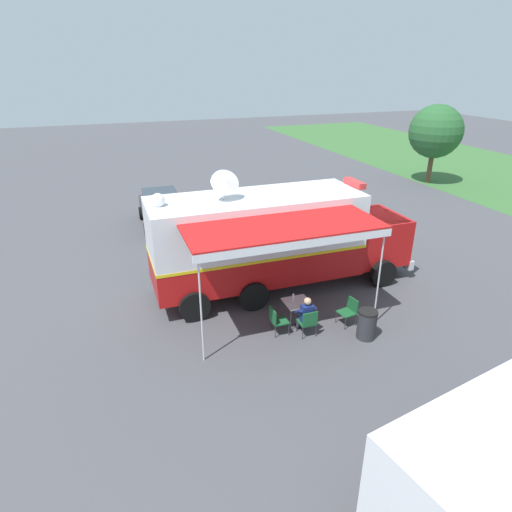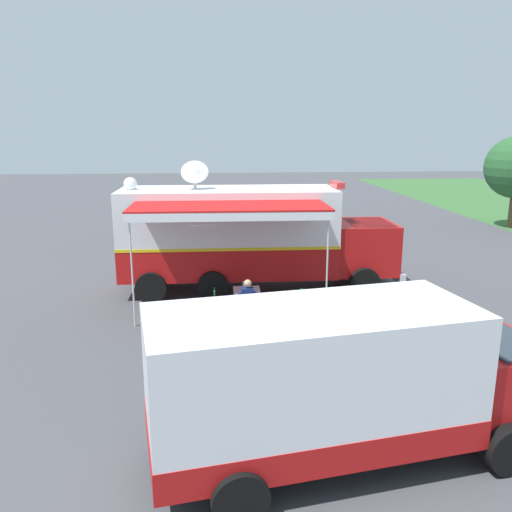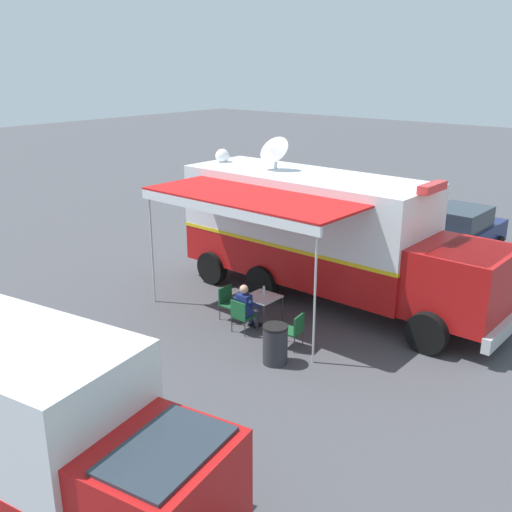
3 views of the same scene
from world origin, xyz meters
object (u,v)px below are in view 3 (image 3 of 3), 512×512
(command_truck, at_px, (326,233))
(car_far_corner, at_px, (460,233))
(folding_chair_beside_table, at_px, (229,300))
(folding_chair_spare_by_truck, at_px, (294,328))
(trash_bin, at_px, (275,344))
(folding_chair_at_table, at_px, (241,314))
(car_behind_truck, at_px, (375,204))
(folding_table, at_px, (262,299))
(water_bottle, at_px, (264,290))
(support_truck, at_px, (13,414))
(seated_responder, at_px, (246,306))

(command_truck, relative_size, car_far_corner, 2.25)
(folding_chair_beside_table, height_order, car_far_corner, car_far_corner)
(folding_chair_spare_by_truck, relative_size, trash_bin, 0.96)
(folding_chair_at_table, height_order, car_behind_truck, car_behind_truck)
(folding_chair_at_table, height_order, folding_chair_spare_by_truck, same)
(folding_table, distance_m, water_bottle, 0.24)
(folding_chair_beside_table, bearing_deg, folding_chair_at_table, 62.24)
(support_truck, xyz_separation_m, car_far_corner, (-15.83, 0.69, -0.51))
(command_truck, xyz_separation_m, seated_responder, (3.03, -0.30, -1.29))
(command_truck, xyz_separation_m, water_bottle, (2.26, -0.36, -1.11))
(folding_chair_at_table, bearing_deg, water_bottle, -176.42)
(folding_chair_at_table, bearing_deg, car_far_corner, 169.14)
(folding_chair_beside_table, height_order, seated_responder, seated_responder)
(folding_chair_at_table, bearing_deg, seated_responder, 179.35)
(folding_table, bearing_deg, water_bottle, -154.47)
(seated_responder, relative_size, support_truck, 0.18)
(car_behind_truck, bearing_deg, seated_responder, 12.95)
(water_bottle, distance_m, folding_chair_spare_by_truck, 1.79)
(folding_table, height_order, car_far_corner, car_far_corner)
(folding_chair_at_table, bearing_deg, trash_bin, 67.04)
(water_bottle, xyz_separation_m, car_behind_truck, (-10.29, -2.48, 0.05))
(trash_bin, height_order, support_truck, support_truck)
(folding_chair_beside_table, bearing_deg, command_truck, 157.74)
(folding_chair_spare_by_truck, bearing_deg, folding_chair_at_table, -83.74)
(folding_table, xyz_separation_m, car_far_corner, (-8.52, 1.77, 0.21))
(folding_chair_at_table, distance_m, folding_chair_beside_table, 0.94)
(trash_bin, bearing_deg, folding_chair_spare_by_truck, -173.95)
(seated_responder, bearing_deg, folding_chair_at_table, -0.65)
(folding_table, relative_size, folding_chair_spare_by_truck, 0.93)
(folding_chair_at_table, xyz_separation_m, car_behind_truck, (-11.24, -2.54, 0.37))
(command_truck, bearing_deg, seated_responder, -5.66)
(folding_table, height_order, folding_chair_beside_table, folding_chair_beside_table)
(water_bottle, bearing_deg, car_behind_truck, -166.45)
(folding_table, distance_m, folding_chair_beside_table, 0.94)
(folding_chair_at_table, relative_size, trash_bin, 0.96)
(trash_bin, xyz_separation_m, car_behind_truck, (-11.92, -4.14, 0.42))
(folding_table, distance_m, car_behind_truck, 10.75)
(seated_responder, bearing_deg, trash_bin, 61.52)
(support_truck, xyz_separation_m, car_behind_truck, (-17.75, -3.64, -0.51))
(folding_chair_spare_by_truck, height_order, support_truck, support_truck)
(folding_chair_beside_table, xyz_separation_m, car_behind_truck, (-10.80, -1.70, 0.37))
(command_truck, relative_size, car_behind_truck, 2.25)
(water_bottle, xyz_separation_m, folding_chair_beside_table, (0.52, -0.78, -0.32))
(folding_chair_at_table, bearing_deg, car_behind_truck, -167.27)
(folding_chair_at_table, distance_m, seated_responder, 0.23)
(water_bottle, distance_m, support_truck, 7.57)
(trash_bin, relative_size, support_truck, 0.13)
(seated_responder, bearing_deg, command_truck, 174.34)
(folding_chair_at_table, relative_size, seated_responder, 0.70)
(command_truck, height_order, water_bottle, command_truck)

